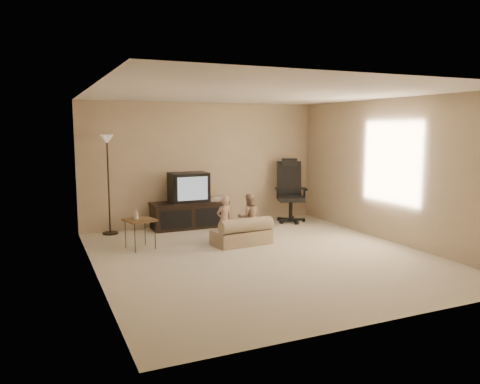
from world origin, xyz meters
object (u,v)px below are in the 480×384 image
object	(u,v)px
toddler_left	(224,220)
child_sofa	(243,234)
floor_lamp	(108,162)
office_chair	(290,199)
side_table	(139,220)
toddler_right	(249,217)
tv_stand	(189,205)

from	to	relation	value
toddler_left	child_sofa	bearing A→B (deg)	121.97
child_sofa	floor_lamp	bearing A→B (deg)	131.83
floor_lamp	child_sofa	bearing A→B (deg)	-41.87
office_chair	child_sofa	size ratio (longest dim) A/B	1.31
side_table	child_sofa	size ratio (longest dim) A/B	0.66
office_chair	side_table	bearing A→B (deg)	-143.25
toddler_right	tv_stand	bearing A→B (deg)	-58.80
tv_stand	floor_lamp	world-z (taller)	floor_lamp
floor_lamp	toddler_right	distance (m)	2.82
toddler_right	office_chair	bearing A→B (deg)	-135.53
office_chair	child_sofa	distance (m)	2.29
toddler_left	toddler_right	distance (m)	0.48
floor_lamp	toddler_right	xyz separation A→B (m)	(2.19, -1.49, -0.94)
child_sofa	toddler_left	bearing A→B (deg)	127.53
office_chair	side_table	distance (m)	3.57
side_table	child_sofa	distance (m)	1.75
toddler_left	toddler_right	xyz separation A→B (m)	(0.47, 0.02, 0.01)
office_chair	floor_lamp	xyz separation A→B (m)	(-3.72, 0.32, 0.88)
office_chair	side_table	xyz separation A→B (m)	(-3.43, -1.00, -0.00)
office_chair	toddler_right	bearing A→B (deg)	-122.04
side_table	toddler_right	xyz separation A→B (m)	(1.91, -0.17, -0.07)
side_table	toddler_left	distance (m)	1.45
tv_stand	toddler_right	bearing A→B (deg)	-66.30
floor_lamp	toddler_right	size ratio (longest dim) A/B	2.24
floor_lamp	toddler_left	size ratio (longest dim) A/B	2.28
floor_lamp	toddler_right	world-z (taller)	floor_lamp
side_table	toddler_left	bearing A→B (deg)	-7.29
child_sofa	toddler_right	bearing A→B (deg)	42.24
office_chair	tv_stand	bearing A→B (deg)	-166.50
floor_lamp	child_sofa	distance (m)	2.88
child_sofa	side_table	bearing A→B (deg)	159.20
side_table	toddler_right	size ratio (longest dim) A/B	0.81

